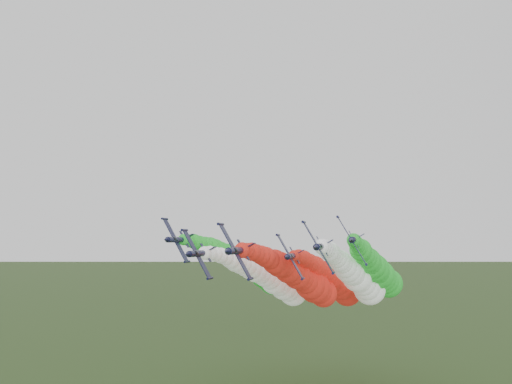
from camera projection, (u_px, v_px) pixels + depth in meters
jet_lead at (303, 280)px, 125.71m from camera, size 15.11×73.78×21.78m
jet_inner_left at (271, 279)px, 136.89m from camera, size 15.42×74.09×22.09m
jet_inner_right at (357, 277)px, 132.96m from camera, size 15.81×74.48×22.48m
jet_outer_left at (253, 269)px, 149.62m from camera, size 15.85×74.52×22.52m
jet_outer_right at (377, 271)px, 138.90m from camera, size 15.56×74.23×22.23m
jet_trail at (334, 281)px, 148.00m from camera, size 15.91×74.58×22.58m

